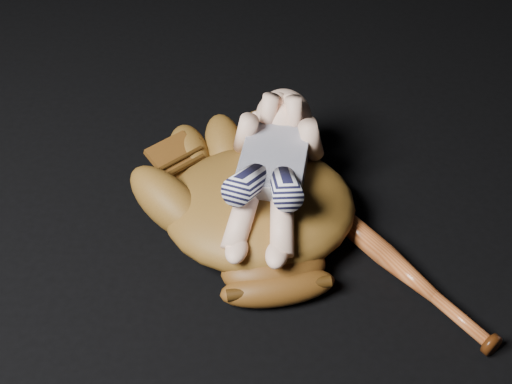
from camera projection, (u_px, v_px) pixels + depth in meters
baseball_glove at (259, 199)px, 1.16m from camera, size 0.47×0.51×0.14m
newborn_baby at (271, 169)px, 1.13m from camera, size 0.23×0.39×0.15m
baseball_bat at (395, 264)px, 1.13m from camera, size 0.27×0.35×0.04m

